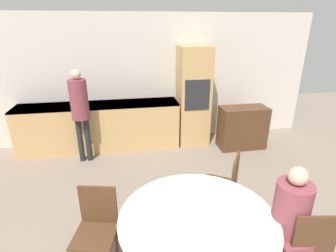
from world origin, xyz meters
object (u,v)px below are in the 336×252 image
Objects in this scene: sideboard at (242,128)px; dining_table at (197,233)px; oven_unit at (193,96)px; bowl_near at (210,184)px; chair_far_left at (97,225)px; person_standing at (80,106)px; chair_far_right at (226,183)px; person_seated at (291,218)px; chair_near_right at (306,243)px.

dining_table is at bearing -122.35° from sideboard.
oven_unit reaches higher than bowl_near.
person_standing is at bearing 113.26° from chair_far_left.
chair_far_left is 1.00× the size of chair_far_right.
person_standing reaches higher than person_seated.
chair_near_right is 1.00× the size of chair_far_right.
dining_table is (-0.80, -3.18, -0.46)m from oven_unit.
sideboard is at bearing 57.65° from dining_table.
sideboard is at bearing -26.34° from oven_unit.
chair_far_left is 0.71× the size of person_seated.
sideboard is 3.60m from chair_far_left.
chair_far_left is at bearing -80.11° from person_standing.
sideboard is 3.15m from person_standing.
oven_unit is 2.44m from chair_far_right.
chair_near_right is 0.28m from person_seated.
dining_table is 0.87× the size of person_standing.
bowl_near is (-0.54, -2.72, -0.24)m from oven_unit.
person_standing is at bearing -101.30° from chair_far_right.
chair_near_right is 0.71× the size of person_seated.
dining_table is 0.57m from bowl_near.
oven_unit is 3.39m from chair_far_left.
oven_unit reaches higher than sideboard.
oven_unit is 2.78m from bowl_near.
dining_table is 1.64× the size of chair_far_left.
sideboard is 2.23m from chair_far_right.
chair_far_right is 5.51× the size of bowl_near.
chair_far_left is 1.63m from chair_far_right.
chair_far_right is at bearing -61.31° from chair_near_right.
chair_far_left is (-1.91, 0.57, 0.00)m from chair_near_right.
chair_far_left and chair_far_right have the same top height.
chair_far_left is (-2.67, -2.41, 0.08)m from sideboard.
dining_table is 1.64× the size of chair_near_right.
person_standing is (-3.08, -0.04, 0.63)m from sideboard.
chair_far_right is at bearing 52.49° from dining_table.
sideboard is at bearing 72.86° from person_seated.
chair_near_right is (-0.76, -2.98, 0.08)m from sideboard.
person_seated is at bearing -11.43° from dining_table.
oven_unit is at bearing 90.52° from person_seated.
dining_table is at bearing 168.57° from person_seated.
chair_far_right reaches higher than dining_table.
person_standing is 2.77m from bowl_near.
chair_far_right is (-0.36, 1.05, 0.00)m from chair_near_right.
dining_table is 1.00m from chair_far_left.
dining_table is at bearing -4.99° from chair_far_left.
chair_near_right is 3.78m from person_standing.
chair_far_right is 1.01m from person_seated.
chair_near_right is 1.00× the size of chair_far_left.
bowl_near is at bearing 20.12° from chair_far_left.
oven_unit is 2.23× the size of chair_far_left.
person_standing is (-2.16, -0.50, 0.06)m from oven_unit.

